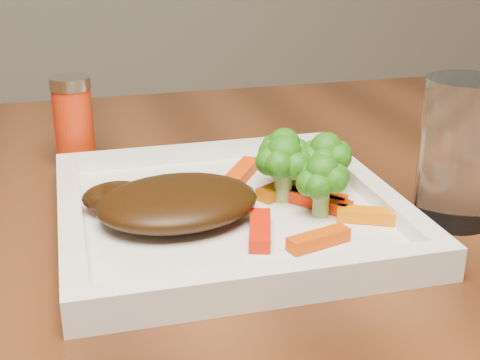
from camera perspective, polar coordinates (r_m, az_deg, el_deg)
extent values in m
cube|color=white|center=(0.55, -1.00, -3.09)|extent=(0.27, 0.27, 0.01)
ellipsoid|color=#341D07|center=(0.53, -5.36, -1.87)|extent=(0.14, 0.11, 0.03)
cube|color=#C94303|center=(0.49, 6.73, -5.04)|extent=(0.05, 0.03, 0.01)
cube|color=orange|center=(0.54, 11.20, -2.98)|extent=(0.06, 0.04, 0.01)
cube|color=red|center=(0.50, 1.72, -4.27)|extent=(0.03, 0.06, 0.01)
cube|color=#DA6503|center=(0.62, 6.46, 0.75)|extent=(0.05, 0.02, 0.01)
cube|color=#E83E03|center=(0.61, 0.18, 0.70)|extent=(0.05, 0.06, 0.01)
cube|color=#EF2B03|center=(0.56, 6.73, -1.82)|extent=(0.05, 0.05, 0.01)
cube|color=#D16003|center=(0.58, 3.85, -0.66)|extent=(0.06, 0.04, 0.01)
cylinder|color=red|center=(0.68, -14.01, 4.79)|extent=(0.05, 0.05, 0.09)
cylinder|color=white|center=(0.57, 18.20, 2.31)|extent=(0.08, 0.08, 0.12)
cube|color=#FF3404|center=(0.56, 6.46, -1.50)|extent=(0.05, 0.05, 0.01)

